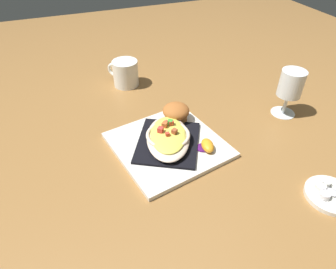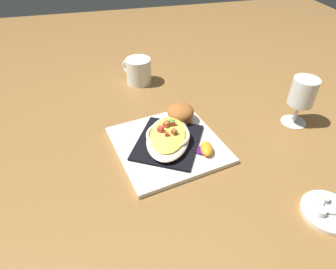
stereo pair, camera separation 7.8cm
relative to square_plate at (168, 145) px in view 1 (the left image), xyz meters
The scene contains 13 objects.
ground_plane 0.01m from the square_plate, ahead, with size 2.60×2.60×0.00m, color olive.
square_plate is the anchor object (origin of this frame).
folded_napkin 0.01m from the square_plate, ahead, with size 0.19×0.16×0.01m, color black.
gratin_dish 0.03m from the square_plate, 107.54° to the right, with size 0.17×0.22×0.04m.
muffin 0.11m from the square_plate, 123.87° to the right, with size 0.08×0.08×0.06m.
orange_garnish 0.11m from the square_plate, 146.29° to the left, with size 0.05×0.06×0.02m.
coffee_mug 0.38m from the square_plate, 87.28° to the right, with size 0.10×0.11×0.09m.
stemmed_glass 0.41m from the square_plate, behind, with size 0.07×0.07×0.15m.
creamer_saucer 0.41m from the square_plate, 133.73° to the left, with size 0.11×0.11×0.01m, color white.
spoon 0.42m from the square_plate, 133.75° to the left, with size 0.08×0.08×0.01m.
creamer_cup_0 0.39m from the square_plate, 136.60° to the left, with size 0.02×0.02×0.02m, color white.
creamer_cup_1 0.38m from the square_plate, 133.64° to the left, with size 0.02×0.02×0.02m, color white.
creamer_cup_2 0.39m from the square_plate, 130.76° to the left, with size 0.02×0.02×0.02m, color white.
Camera 1 is at (0.22, 0.56, 0.53)m, focal length 31.32 mm.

